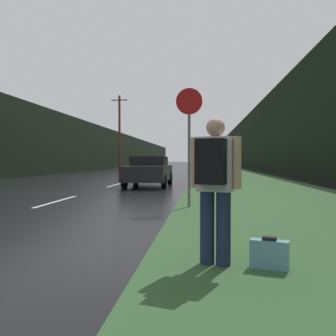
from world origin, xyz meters
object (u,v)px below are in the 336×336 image
at_px(suitcase, 269,255).
at_px(car_passing_near, 149,171).
at_px(hitchhiker_with_backpack, 215,182).
at_px(stop_sign, 189,135).

height_order(suitcase, car_passing_near, car_passing_near).
bearing_deg(car_passing_near, hitchhiker_with_backpack, 102.01).
bearing_deg(car_passing_near, suitcase, 104.58).
bearing_deg(car_passing_near, stop_sign, 106.40).
distance_m(stop_sign, car_passing_near, 7.65).
xyz_separation_m(hitchhiker_with_backpack, suitcase, (0.60, -0.06, -0.79)).
relative_size(suitcase, car_passing_near, 0.10).
height_order(stop_sign, hitchhiker_with_backpack, stop_sign).
xyz_separation_m(hitchhiker_with_backpack, car_passing_near, (-2.61, 12.28, -0.26)).
bearing_deg(stop_sign, suitcase, -78.08).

